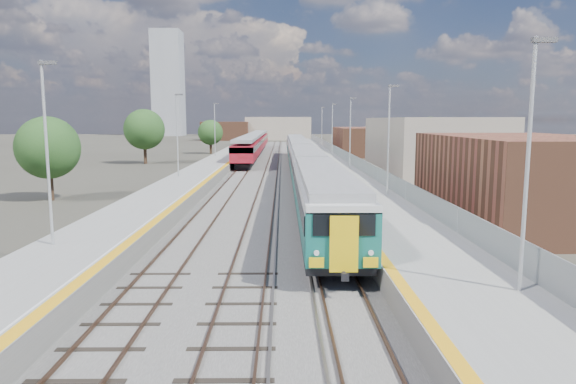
{
  "coord_description": "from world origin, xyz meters",
  "views": [
    {
      "loc": [
        -0.6,
        -12.96,
        6.17
      ],
      "look_at": [
        -0.31,
        15.18,
        2.2
      ],
      "focal_mm": 32.0,
      "sensor_mm": 36.0,
      "label": 1
    }
  ],
  "objects": [
    {
      "name": "red_train",
      "position": [
        -5.5,
        76.82,
        2.16
      ],
      "size": [
        2.9,
        58.76,
        3.66
      ],
      "color": "black",
      "rests_on": "ground"
    },
    {
      "name": "platform_left",
      "position": [
        -9.05,
        52.49,
        0.52
      ],
      "size": [
        4.3,
        155.0,
        8.52
      ],
      "color": "slate",
      "rests_on": "ground"
    },
    {
      "name": "platform_right",
      "position": [
        5.28,
        52.49,
        0.54
      ],
      "size": [
        4.7,
        155.0,
        8.52
      ],
      "color": "slate",
      "rests_on": "ground"
    },
    {
      "name": "tree_d",
      "position": [
        22.58,
        67.93,
        4.17
      ],
      "size": [
        4.89,
        4.89,
        6.63
      ],
      "color": "#382619",
      "rests_on": "ground"
    },
    {
      "name": "tree_c",
      "position": [
        -13.78,
        81.11,
        3.88
      ],
      "size": [
        4.55,
        4.55,
        6.17
      ],
      "color": "#382619",
      "rests_on": "ground"
    },
    {
      "name": "ground",
      "position": [
        0.0,
        50.0,
        0.0
      ],
      "size": [
        320.0,
        320.0,
        0.0
      ],
      "primitive_type": "plane",
      "color": "#47443A",
      "rests_on": "ground"
    },
    {
      "name": "tree_a",
      "position": [
        -18.49,
        26.33,
        4.05
      ],
      "size": [
        4.75,
        4.75,
        6.44
      ],
      "color": "#382619",
      "rests_on": "ground"
    },
    {
      "name": "tracks",
      "position": [
        -1.65,
        54.18,
        0.11
      ],
      "size": [
        8.96,
        160.0,
        0.17
      ],
      "color": "#4C3323",
      "rests_on": "ground"
    },
    {
      "name": "buildings",
      "position": [
        -18.12,
        138.6,
        10.7
      ],
      "size": [
        72.0,
        185.5,
        40.0
      ],
      "color": "brown",
      "rests_on": "ground"
    },
    {
      "name": "green_train",
      "position": [
        1.5,
        42.05,
        2.1
      ],
      "size": [
        2.71,
        75.56,
        2.98
      ],
      "color": "black",
      "rests_on": "ground"
    },
    {
      "name": "ballast_bed",
      "position": [
        -2.25,
        52.5,
        0.03
      ],
      "size": [
        10.5,
        155.0,
        0.06
      ],
      "primitive_type": "cube",
      "color": "#565451",
      "rests_on": "ground"
    },
    {
      "name": "tree_b",
      "position": [
        -20.05,
        59.7,
        4.83
      ],
      "size": [
        5.66,
        5.66,
        7.67
      ],
      "color": "#382619",
      "rests_on": "ground"
    }
  ]
}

